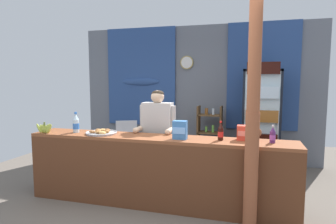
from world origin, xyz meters
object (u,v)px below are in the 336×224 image
(stall_counter, at_px, (154,166))
(soda_bottle_grape_soda, at_px, (273,135))
(plastic_lawn_chair, at_px, (127,140))
(banana_bunch, at_px, (45,129))
(drink_fridge, at_px, (261,114))
(snack_box_biscuit, at_px, (180,130))
(shopkeeper, at_px, (157,128))
(soda_bottle_cola, at_px, (221,132))
(snack_box_crackers, at_px, (246,133))
(timber_post, at_px, (253,118))
(bottle_shelf_rack, at_px, (209,134))
(pastry_tray, at_px, (101,132))
(soda_bottle_water, at_px, (76,124))

(stall_counter, relative_size, soda_bottle_grape_soda, 16.73)
(plastic_lawn_chair, distance_m, banana_bunch, 1.87)
(drink_fridge, height_order, snack_box_biscuit, drink_fridge)
(drink_fridge, xyz_separation_m, shopkeeper, (-1.49, -1.36, -0.11))
(soda_bottle_cola, height_order, snack_box_crackers, soda_bottle_cola)
(stall_counter, height_order, snack_box_crackers, snack_box_crackers)
(timber_post, bearing_deg, snack_box_crackers, 99.47)
(stall_counter, height_order, bottle_shelf_rack, bottle_shelf_rack)
(stall_counter, bearing_deg, bottle_shelf_rack, 79.04)
(timber_post, relative_size, shopkeeper, 1.73)
(snack_box_crackers, height_order, pastry_tray, snack_box_crackers)
(soda_bottle_grape_soda, height_order, snack_box_biscuit, snack_box_biscuit)
(snack_box_biscuit, bearing_deg, soda_bottle_grape_soda, 4.31)
(shopkeeper, bearing_deg, plastic_lawn_chair, 131.14)
(snack_box_biscuit, bearing_deg, bottle_shelf_rack, 87.46)
(soda_bottle_cola, bearing_deg, pastry_tray, -179.56)
(soda_bottle_cola, xyz_separation_m, snack_box_biscuit, (-0.50, -0.07, 0.01))
(soda_bottle_grape_soda, height_order, soda_bottle_cola, soda_bottle_cola)
(snack_box_biscuit, bearing_deg, snack_box_crackers, 11.46)
(bottle_shelf_rack, height_order, shopkeeper, shopkeeper)
(soda_bottle_water, bearing_deg, banana_bunch, -157.55)
(pastry_tray, bearing_deg, drink_fridge, 39.92)
(soda_bottle_cola, distance_m, banana_bunch, 2.42)
(shopkeeper, bearing_deg, snack_box_crackers, -15.21)
(plastic_lawn_chair, distance_m, soda_bottle_water, 1.68)
(bottle_shelf_rack, xyz_separation_m, banana_bunch, (-2.01, -2.21, 0.38))
(shopkeeper, distance_m, soda_bottle_cola, 1.05)
(snack_box_crackers, bearing_deg, banana_bunch, -174.56)
(shopkeeper, height_order, snack_box_crackers, shopkeeper)
(pastry_tray, bearing_deg, soda_bottle_cola, 0.44)
(pastry_tray, bearing_deg, bottle_shelf_rack, 59.37)
(stall_counter, bearing_deg, timber_post, -10.54)
(timber_post, bearing_deg, shopkeeper, 149.85)
(timber_post, distance_m, soda_bottle_grape_soda, 0.49)
(soda_bottle_grape_soda, xyz_separation_m, banana_bunch, (-3.02, -0.18, -0.03))
(snack_box_crackers, bearing_deg, soda_bottle_grape_soda, -14.32)
(timber_post, bearing_deg, pastry_tray, 170.84)
(shopkeeper, xyz_separation_m, soda_bottle_cola, (0.95, -0.43, 0.07))
(stall_counter, xyz_separation_m, banana_bunch, (-1.60, -0.05, 0.42))
(pastry_tray, bearing_deg, snack_box_crackers, 3.18)
(soda_bottle_water, height_order, snack_box_crackers, soda_bottle_water)
(soda_bottle_grape_soda, distance_m, banana_bunch, 3.03)
(bottle_shelf_rack, distance_m, snack_box_biscuit, 2.16)
(plastic_lawn_chair, bearing_deg, snack_box_crackers, -33.43)
(soda_bottle_grape_soda, xyz_separation_m, pastry_tray, (-2.23, -0.03, -0.07))
(soda_bottle_grape_soda, height_order, banana_bunch, soda_bottle_grape_soda)
(bottle_shelf_rack, bearing_deg, shopkeeper, -108.86)
(stall_counter, xyz_separation_m, soda_bottle_grape_soda, (1.43, 0.13, 0.44))
(timber_post, xyz_separation_m, banana_bunch, (-2.79, 0.17, -0.27))
(stall_counter, height_order, banana_bunch, banana_bunch)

